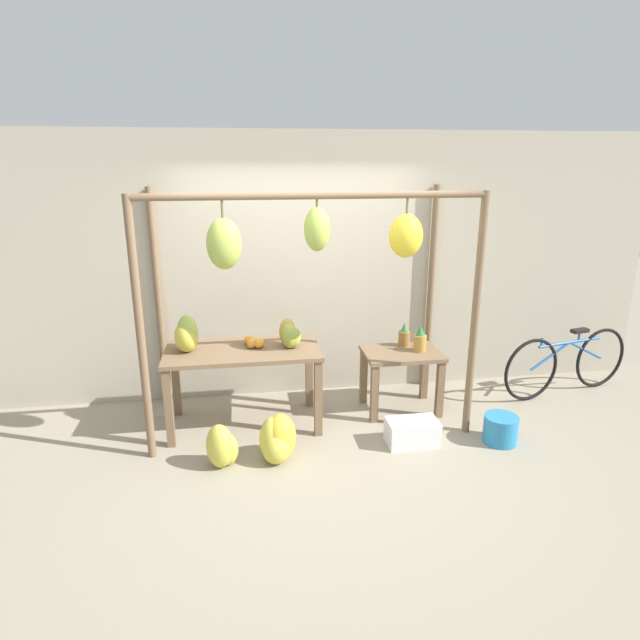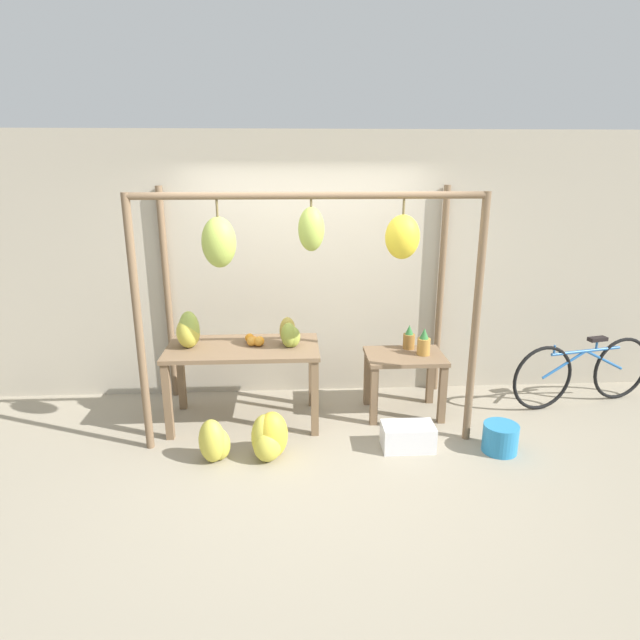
{
  "view_description": "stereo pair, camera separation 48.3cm",
  "coord_description": "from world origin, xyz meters",
  "px_view_note": "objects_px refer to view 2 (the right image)",
  "views": [
    {
      "loc": [
        -0.64,
        -4.15,
        2.51
      ],
      "look_at": [
        0.11,
        0.67,
        1.04
      ],
      "focal_mm": 30.0,
      "sensor_mm": 36.0,
      "label": 1
    },
    {
      "loc": [
        -0.16,
        -4.2,
        2.51
      ],
      "look_at": [
        0.11,
        0.67,
        1.04
      ],
      "focal_mm": 30.0,
      "sensor_mm": 36.0,
      "label": 2
    }
  ],
  "objects_px": {
    "banana_pile_ground_left": "(214,442)",
    "banana_pile_ground_right": "(270,438)",
    "orange_pile": "(254,341)",
    "blue_bucket": "(500,438)",
    "parked_bicycle": "(583,372)",
    "papaya_pile": "(289,334)",
    "banana_pile_on_table": "(189,331)",
    "fruit_crate_white": "(408,437)",
    "pineapple_cluster": "(417,341)"
  },
  "relations": [
    {
      "from": "blue_bucket",
      "to": "pineapple_cluster",
      "type": "bearing_deg",
      "value": 123.5
    },
    {
      "from": "banana_pile_on_table",
      "to": "pineapple_cluster",
      "type": "distance_m",
      "value": 2.25
    },
    {
      "from": "banana_pile_on_table",
      "to": "banana_pile_ground_left",
      "type": "height_order",
      "value": "banana_pile_on_table"
    },
    {
      "from": "papaya_pile",
      "to": "banana_pile_ground_right",
      "type": "bearing_deg",
      "value": -105.04
    },
    {
      "from": "orange_pile",
      "to": "banana_pile_ground_right",
      "type": "relative_size",
      "value": 0.46
    },
    {
      "from": "pineapple_cluster",
      "to": "parked_bicycle",
      "type": "distance_m",
      "value": 1.84
    },
    {
      "from": "banana_pile_ground_right",
      "to": "fruit_crate_white",
      "type": "xyz_separation_m",
      "value": [
        1.24,
        0.08,
        -0.07
      ]
    },
    {
      "from": "banana_pile_on_table",
      "to": "fruit_crate_white",
      "type": "xyz_separation_m",
      "value": [
        2.0,
        -0.62,
        -0.84
      ]
    },
    {
      "from": "banana_pile_on_table",
      "to": "orange_pile",
      "type": "bearing_deg",
      "value": 2.4
    },
    {
      "from": "banana_pile_on_table",
      "to": "pineapple_cluster",
      "type": "bearing_deg",
      "value": 4.15
    },
    {
      "from": "pineapple_cluster",
      "to": "orange_pile",
      "type": "bearing_deg",
      "value": -175.19
    },
    {
      "from": "orange_pile",
      "to": "blue_bucket",
      "type": "xyz_separation_m",
      "value": [
        2.2,
        -0.74,
        -0.71
      ]
    },
    {
      "from": "banana_pile_ground_right",
      "to": "banana_pile_ground_left",
      "type": "bearing_deg",
      "value": -176.92
    },
    {
      "from": "fruit_crate_white",
      "to": "blue_bucket",
      "type": "relative_size",
      "value": 1.5
    },
    {
      "from": "orange_pile",
      "to": "blue_bucket",
      "type": "relative_size",
      "value": 0.67
    },
    {
      "from": "banana_pile_on_table",
      "to": "blue_bucket",
      "type": "relative_size",
      "value": 1.14
    },
    {
      "from": "parked_bicycle",
      "to": "fruit_crate_white",
      "type": "bearing_deg",
      "value": -158.16
    },
    {
      "from": "banana_pile_on_table",
      "to": "fruit_crate_white",
      "type": "height_order",
      "value": "banana_pile_on_table"
    },
    {
      "from": "banana_pile_ground_left",
      "to": "fruit_crate_white",
      "type": "relative_size",
      "value": 0.84
    },
    {
      "from": "blue_bucket",
      "to": "parked_bicycle",
      "type": "height_order",
      "value": "parked_bicycle"
    },
    {
      "from": "banana_pile_ground_right",
      "to": "fruit_crate_white",
      "type": "relative_size",
      "value": 0.98
    },
    {
      "from": "pineapple_cluster",
      "to": "blue_bucket",
      "type": "bearing_deg",
      "value": -56.5
    },
    {
      "from": "banana_pile_ground_left",
      "to": "banana_pile_ground_right",
      "type": "bearing_deg",
      "value": 3.08
    },
    {
      "from": "banana_pile_ground_right",
      "to": "orange_pile",
      "type": "bearing_deg",
      "value": 101.95
    },
    {
      "from": "pineapple_cluster",
      "to": "banana_pile_ground_right",
      "type": "bearing_deg",
      "value": -149.61
    },
    {
      "from": "blue_bucket",
      "to": "parked_bicycle",
      "type": "xyz_separation_m",
      "value": [
        1.22,
        0.91,
        0.24
      ]
    },
    {
      "from": "banana_pile_ground_left",
      "to": "fruit_crate_white",
      "type": "height_order",
      "value": "banana_pile_ground_left"
    },
    {
      "from": "banana_pile_on_table",
      "to": "papaya_pile",
      "type": "bearing_deg",
      "value": -0.92
    },
    {
      "from": "banana_pile_ground_left",
      "to": "blue_bucket",
      "type": "bearing_deg",
      "value": 0.28
    },
    {
      "from": "blue_bucket",
      "to": "banana_pile_on_table",
      "type": "bearing_deg",
      "value": 165.79
    },
    {
      "from": "banana_pile_on_table",
      "to": "papaya_pile",
      "type": "height_order",
      "value": "banana_pile_on_table"
    },
    {
      "from": "banana_pile_on_table",
      "to": "banana_pile_ground_right",
      "type": "bearing_deg",
      "value": -42.42
    },
    {
      "from": "pineapple_cluster",
      "to": "banana_pile_ground_left",
      "type": "distance_m",
      "value": 2.22
    },
    {
      "from": "fruit_crate_white",
      "to": "blue_bucket",
      "type": "distance_m",
      "value": 0.82
    },
    {
      "from": "orange_pile",
      "to": "fruit_crate_white",
      "type": "height_order",
      "value": "orange_pile"
    },
    {
      "from": "banana_pile_ground_left",
      "to": "parked_bicycle",
      "type": "relative_size",
      "value": 0.24
    },
    {
      "from": "banana_pile_ground_left",
      "to": "papaya_pile",
      "type": "height_order",
      "value": "papaya_pile"
    },
    {
      "from": "orange_pile",
      "to": "papaya_pile",
      "type": "relative_size",
      "value": 0.77
    },
    {
      "from": "banana_pile_ground_right",
      "to": "blue_bucket",
      "type": "height_order",
      "value": "banana_pile_ground_right"
    },
    {
      "from": "parked_bicycle",
      "to": "papaya_pile",
      "type": "xyz_separation_m",
      "value": [
        -3.08,
        -0.21,
        0.55
      ]
    },
    {
      "from": "fruit_crate_white",
      "to": "blue_bucket",
      "type": "xyz_separation_m",
      "value": [
        0.81,
        -0.09,
        0.01
      ]
    },
    {
      "from": "papaya_pile",
      "to": "parked_bicycle",
      "type": "bearing_deg",
      "value": 3.89
    },
    {
      "from": "banana_pile_ground_left",
      "to": "banana_pile_ground_right",
      "type": "height_order",
      "value": "banana_pile_ground_right"
    },
    {
      "from": "orange_pile",
      "to": "papaya_pile",
      "type": "bearing_deg",
      "value": -6.91
    },
    {
      "from": "banana_pile_ground_right",
      "to": "parked_bicycle",
      "type": "distance_m",
      "value": 3.39
    },
    {
      "from": "banana_pile_ground_left",
      "to": "banana_pile_ground_right",
      "type": "distance_m",
      "value": 0.48
    },
    {
      "from": "banana_pile_on_table",
      "to": "parked_bicycle",
      "type": "relative_size",
      "value": 0.21
    },
    {
      "from": "banana_pile_ground_left",
      "to": "banana_pile_ground_right",
      "type": "relative_size",
      "value": 0.86
    },
    {
      "from": "banana_pile_on_table",
      "to": "banana_pile_ground_left",
      "type": "distance_m",
      "value": 1.1
    },
    {
      "from": "orange_pile",
      "to": "banana_pile_ground_left",
      "type": "relative_size",
      "value": 0.53
    }
  ]
}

